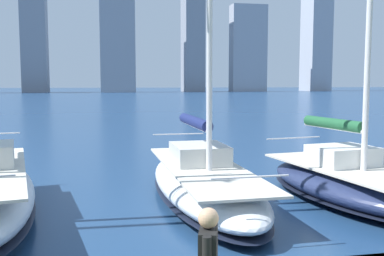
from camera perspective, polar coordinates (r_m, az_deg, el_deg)
city_skyline at (r=164.42m, az=-7.55°, el=11.33°), size 177.19×24.59×46.29m
sailboat_forest at (r=13.67m, az=19.43°, el=-6.20°), size 3.76×7.03×12.10m
sailboat_navy at (r=12.96m, az=1.41°, el=-6.65°), size 2.70×8.55×9.25m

